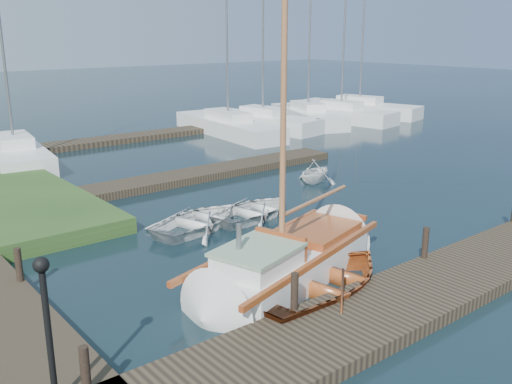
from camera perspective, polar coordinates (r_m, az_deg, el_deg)
ground at (r=17.53m, az=0.00°, el=-3.78°), size 160.00×160.00×0.00m
near_dock at (r=13.68m, az=16.19°, el=-9.59°), size 18.00×2.20×0.30m
far_dock at (r=23.68m, az=-6.10°, el=1.70°), size 14.00×1.60×0.30m
pontoon at (r=35.79m, az=-3.60°, el=6.54°), size 30.00×1.60×0.30m
mooring_post_0 at (r=9.84m, az=-16.72°, el=-16.62°), size 0.16×0.16×0.80m
mooring_post_1 at (r=11.95m, az=3.87°, el=-9.87°), size 0.16×0.16×0.80m
mooring_post_2 at (r=15.14m, az=16.57°, el=-4.86°), size 0.16×0.16×0.80m
mooring_post_4 at (r=14.27m, az=-22.64°, el=-6.73°), size 0.16×0.16×0.80m
lamp_post at (r=9.14m, az=-20.24°, el=-11.18°), size 0.24×0.24×2.44m
sailboat at (r=14.21m, az=3.36°, el=-7.12°), size 7.41×3.85×9.83m
dinghy at (r=13.30m, az=6.59°, el=-8.35°), size 4.81×3.79×0.90m
tender_a at (r=17.64m, az=-5.76°, el=-2.54°), size 3.94×3.29×0.70m
tender_c at (r=18.58m, az=-0.14°, el=-1.54°), size 3.64×2.90×0.67m
tender_d at (r=23.03m, az=5.95°, el=2.29°), size 2.43×2.23×1.07m
marina_boat_0 at (r=28.06m, az=-22.96°, el=3.62°), size 3.13×7.50×10.11m
marina_boat_3 at (r=33.78m, az=-2.82°, el=6.73°), size 3.07×9.43×12.41m
marina_boat_4 at (r=35.54m, az=0.68°, el=7.20°), size 3.47×8.02×11.86m
marina_boat_5 at (r=38.06m, az=5.19°, el=7.71°), size 4.89×8.38×12.12m
marina_boat_6 at (r=39.14m, az=8.50°, el=7.81°), size 3.44×7.89×10.36m
marina_boat_7 at (r=42.33m, az=10.29°, el=8.32°), size 4.38×9.08×11.60m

